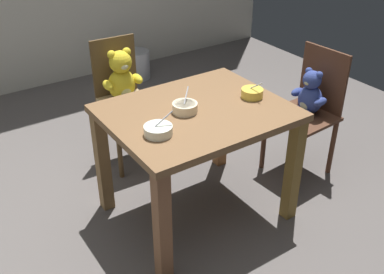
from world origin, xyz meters
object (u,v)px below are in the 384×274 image
(dining_table, at_px, (197,129))
(teddy_chair_far_center, at_px, (123,90))
(metal_pail, at_px, (137,65))
(porridge_bowl_cream_center, at_px, (185,107))
(teddy_chair_near_right, at_px, (309,103))
(porridge_bowl_white_near_left, at_px, (158,130))
(porridge_bowl_yellow_near_right, at_px, (252,93))

(dining_table, height_order, teddy_chair_far_center, teddy_chair_far_center)
(teddy_chair_far_center, relative_size, metal_pail, 3.07)
(porridge_bowl_cream_center, bearing_deg, dining_table, -9.32)
(dining_table, distance_m, metal_pail, 2.31)
(teddy_chair_far_center, distance_m, metal_pail, 1.60)
(teddy_chair_near_right, distance_m, metal_pail, 2.21)
(teddy_chair_far_center, distance_m, teddy_chair_near_right, 1.30)
(porridge_bowl_cream_center, distance_m, metal_pail, 2.36)
(teddy_chair_far_center, distance_m, porridge_bowl_white_near_left, 1.00)
(teddy_chair_far_center, bearing_deg, teddy_chair_near_right, 53.12)
(dining_table, distance_m, porridge_bowl_yellow_near_right, 0.40)
(teddy_chair_far_center, bearing_deg, metal_pail, 152.27)
(porridge_bowl_white_near_left, relative_size, porridge_bowl_cream_center, 1.12)
(porridge_bowl_yellow_near_right, bearing_deg, teddy_chair_near_right, 3.70)
(porridge_bowl_yellow_near_right, bearing_deg, porridge_bowl_cream_center, 171.97)
(teddy_chair_near_right, bearing_deg, porridge_bowl_white_near_left, 1.08)
(porridge_bowl_white_near_left, height_order, metal_pail, porridge_bowl_white_near_left)
(porridge_bowl_cream_center, bearing_deg, porridge_bowl_yellow_near_right, -8.03)
(porridge_bowl_white_near_left, relative_size, metal_pail, 0.54)
(teddy_chair_near_right, relative_size, porridge_bowl_white_near_left, 5.57)
(metal_pail, bearing_deg, porridge_bowl_yellow_near_right, -99.04)
(dining_table, bearing_deg, porridge_bowl_cream_center, 170.68)
(porridge_bowl_cream_center, distance_m, porridge_bowl_yellow_near_right, 0.45)
(porridge_bowl_white_near_left, bearing_deg, teddy_chair_far_center, 74.87)
(teddy_chair_near_right, bearing_deg, dining_table, -4.69)
(teddy_chair_near_right, relative_size, metal_pail, 3.00)
(teddy_chair_far_center, relative_size, porridge_bowl_cream_center, 6.35)
(teddy_chair_far_center, height_order, porridge_bowl_white_near_left, teddy_chair_far_center)
(dining_table, bearing_deg, teddy_chair_far_center, 94.92)
(teddy_chair_near_right, distance_m, porridge_bowl_white_near_left, 1.28)
(porridge_bowl_white_near_left, xyz_separation_m, porridge_bowl_cream_center, (0.25, 0.13, 0.00))
(teddy_chair_far_center, height_order, porridge_bowl_yellow_near_right, teddy_chair_far_center)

